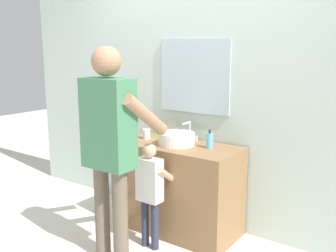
{
  "coord_description": "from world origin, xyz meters",
  "views": [
    {
      "loc": [
        1.86,
        -2.46,
        1.65
      ],
      "look_at": [
        0.0,
        0.15,
        1.0
      ],
      "focal_mm": 41.25,
      "sensor_mm": 36.0,
      "label": 1
    }
  ],
  "objects_px": {
    "soap_bottle": "(210,141)",
    "adult_parent": "(110,137)",
    "toothbrush_cup": "(147,133)",
    "child_toddler": "(150,186)"
  },
  "relations": [
    {
      "from": "soap_bottle",
      "to": "toothbrush_cup",
      "type": "bearing_deg",
      "value": -176.9
    },
    {
      "from": "soap_bottle",
      "to": "child_toddler",
      "type": "distance_m",
      "value": 0.63
    },
    {
      "from": "adult_parent",
      "to": "child_toddler",
      "type": "bearing_deg",
      "value": 70.92
    },
    {
      "from": "toothbrush_cup",
      "to": "adult_parent",
      "type": "distance_m",
      "value": 0.79
    },
    {
      "from": "soap_bottle",
      "to": "child_toddler",
      "type": "height_order",
      "value": "soap_bottle"
    },
    {
      "from": "soap_bottle",
      "to": "adult_parent",
      "type": "height_order",
      "value": "adult_parent"
    },
    {
      "from": "toothbrush_cup",
      "to": "soap_bottle",
      "type": "relative_size",
      "value": 1.25
    },
    {
      "from": "toothbrush_cup",
      "to": "child_toddler",
      "type": "xyz_separation_m",
      "value": [
        0.36,
        -0.41,
        -0.32
      ]
    },
    {
      "from": "toothbrush_cup",
      "to": "child_toddler",
      "type": "bearing_deg",
      "value": -48.64
    },
    {
      "from": "soap_bottle",
      "to": "adult_parent",
      "type": "relative_size",
      "value": 0.1
    }
  ]
}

